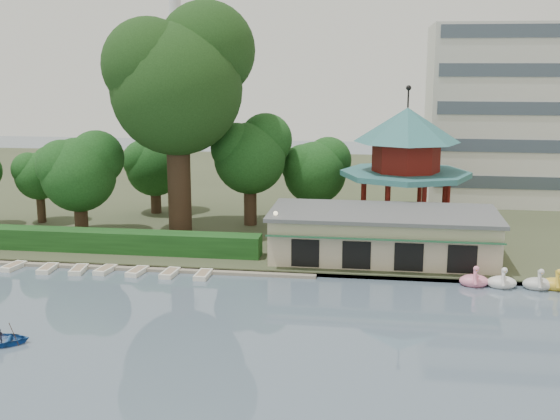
% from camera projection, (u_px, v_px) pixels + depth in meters
% --- Properties ---
extents(ground_plane, '(220.00, 220.00, 0.00)m').
position_uv_depth(ground_plane, '(197.00, 366.00, 38.39)').
color(ground_plane, slate).
rests_on(ground_plane, ground).
extents(shore, '(220.00, 70.00, 0.40)m').
position_uv_depth(shore, '(303.00, 191.00, 88.68)').
color(shore, '#424930').
rests_on(shore, ground).
extents(embankment, '(220.00, 0.60, 0.30)m').
position_uv_depth(embankment, '(254.00, 271.00, 55.10)').
color(embankment, gray).
rests_on(embankment, ground).
extents(dock, '(34.00, 1.60, 0.24)m').
position_uv_depth(dock, '(108.00, 266.00, 56.70)').
color(dock, gray).
rests_on(dock, ground).
extents(boathouse, '(18.60, 9.39, 3.90)m').
position_uv_depth(boathouse, '(383.00, 234.00, 57.76)').
color(boathouse, beige).
rests_on(boathouse, shore).
extents(pavilion, '(12.40, 12.40, 13.50)m').
position_uv_depth(pavilion, '(406.00, 157.00, 66.12)').
color(pavilion, beige).
rests_on(pavilion, shore).
extents(hedge, '(30.00, 2.00, 1.80)m').
position_uv_depth(hedge, '(88.00, 240.00, 60.06)').
color(hedge, '#1B4B1A').
rests_on(hedge, shore).
extents(lamp_post, '(0.36, 0.36, 4.28)m').
position_uv_depth(lamp_post, '(276.00, 228.00, 55.87)').
color(lamp_post, black).
rests_on(lamp_post, shore).
extents(big_tree, '(13.32, 12.41, 21.45)m').
position_uv_depth(big_tree, '(178.00, 77.00, 63.79)').
color(big_tree, '#3A281C').
rests_on(big_tree, shore).
extents(small_trees, '(39.55, 16.81, 10.98)m').
position_uv_depth(small_trees, '(163.00, 166.00, 69.09)').
color(small_trees, '#3A281C').
rests_on(small_trees, shore).
extents(moored_rowboats, '(24.54, 2.75, 0.36)m').
position_uv_depth(moored_rowboats, '(61.00, 268.00, 55.76)').
color(moored_rowboats, white).
rests_on(moored_rowboats, ground).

